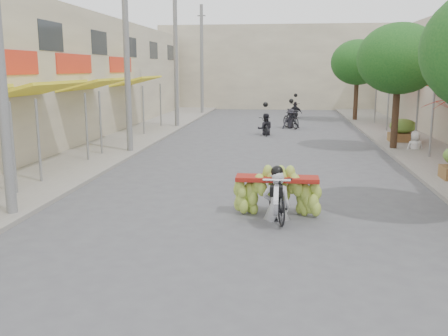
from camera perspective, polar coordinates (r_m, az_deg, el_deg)
ground at (r=8.25m, az=0.58°, el=-13.04°), size 120.00×120.00×0.00m
sidewalk_left at (r=24.03m, az=-12.17°, el=3.05°), size 4.00×60.00×0.12m
sidewalk_right at (r=23.54m, az=22.08°, el=2.31°), size 4.00×60.00×0.12m
shophouse_row_left at (r=24.99m, az=-24.26°, el=9.40°), size 9.77×40.00×6.00m
far_building at (r=45.48m, az=6.01°, el=11.36°), size 20.00×6.00×7.00m
utility_pole_mid at (r=20.45m, az=-11.08°, el=12.85°), size 0.60×0.24×8.00m
utility_pole_far at (r=29.15m, az=-5.53°, el=12.48°), size 0.60×0.24×8.00m
utility_pole_back at (r=37.99m, az=-2.56°, el=12.23°), size 0.60×0.24×8.00m
street_tree_mid at (r=21.95m, az=19.37°, el=11.68°), size 3.40×3.40×5.25m
street_tree_far at (r=33.78m, az=15.03°, el=11.57°), size 3.40×3.40×5.25m
produce_crate_far at (r=24.23m, az=19.76°, el=4.27°), size 1.20×0.88×1.16m
banana_motorbike at (r=11.50m, az=6.06°, el=-2.30°), size 2.20×1.95×2.13m
pedestrian at (r=22.11m, az=21.11°, el=3.97°), size 0.79×0.54×1.50m
bg_motorbike_a at (r=26.04m, az=4.73°, el=5.42°), size 0.85×1.64×1.95m
bg_motorbike_b at (r=29.10m, az=7.66°, el=6.12°), size 1.35×1.94×1.95m
bg_motorbike_c at (r=35.41m, az=8.16°, el=6.93°), size 0.99×1.78×1.95m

